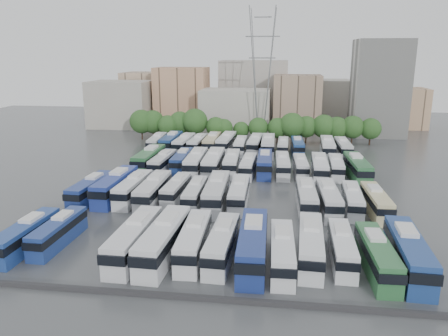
# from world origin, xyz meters

# --- Properties ---
(ground) EXTENTS (220.00, 220.00, 0.00)m
(ground) POSITION_xyz_m (0.00, 0.00, 0.00)
(ground) COLOR #424447
(ground) RESTS_ON ground
(parapet) EXTENTS (56.00, 0.50, 0.50)m
(parapet) POSITION_xyz_m (0.00, -33.00, 0.25)
(parapet) COLOR #2D2D30
(parapet) RESTS_ON ground
(tree_line) EXTENTS (64.54, 7.77, 8.51)m
(tree_line) POSITION_xyz_m (-1.64, 42.15, 4.43)
(tree_line) COLOR black
(tree_line) RESTS_ON ground
(city_buildings) EXTENTS (102.00, 35.00, 20.00)m
(city_buildings) POSITION_xyz_m (-7.46, 71.86, 7.87)
(city_buildings) COLOR #9E998E
(city_buildings) RESTS_ON ground
(apartment_tower) EXTENTS (14.00, 14.00, 26.00)m
(apartment_tower) POSITION_xyz_m (34.00, 58.00, 13.00)
(apartment_tower) COLOR silver
(apartment_tower) RESTS_ON ground
(electricity_pylon) EXTENTS (9.00, 6.91, 33.83)m
(electricity_pylon) POSITION_xyz_m (2.00, 50.00, 18.66)
(electricity_pylon) COLOR slate
(electricity_pylon) RESTS_ON ground
(bus_r0_s0) EXTENTS (2.79, 11.55, 3.60)m
(bus_r0_s0) POSITION_xyz_m (-21.43, -24.83, 1.77)
(bus_r0_s0) COLOR navy
(bus_r0_s0) RESTS_ON ground
(bus_r0_s1) EXTENTS (2.53, 10.89, 3.41)m
(bus_r0_s1) POSITION_xyz_m (-18.39, -23.05, 1.67)
(bus_r0_s1) COLOR navy
(bus_r0_s1) RESTS_ON ground
(bus_r0_s4) EXTENTS (3.07, 13.16, 4.11)m
(bus_r0_s4) POSITION_xyz_m (-8.35, -24.64, 2.02)
(bus_r0_s4) COLOR silver
(bus_r0_s4) RESTS_ON ground
(bus_r0_s5) EXTENTS (3.42, 13.70, 4.27)m
(bus_r0_s5) POSITION_xyz_m (-4.97, -24.60, 2.10)
(bus_r0_s5) COLOR silver
(bus_r0_s5) RESTS_ON ground
(bus_r0_s6) EXTENTS (3.08, 12.17, 3.79)m
(bus_r0_s6) POSITION_xyz_m (-1.69, -23.81, 1.86)
(bus_r0_s6) COLOR silver
(bus_r0_s6) RESTS_ON ground
(bus_r0_s7) EXTENTS (2.93, 11.90, 3.71)m
(bus_r0_s7) POSITION_xyz_m (1.60, -24.14, 1.82)
(bus_r0_s7) COLOR silver
(bus_r0_s7) RESTS_ON ground
(bus_r0_s8) EXTENTS (3.30, 13.75, 4.29)m
(bus_r0_s8) POSITION_xyz_m (5.05, -24.50, 2.11)
(bus_r0_s8) COLOR navy
(bus_r0_s8) RESTS_ON ground
(bus_r0_s9) EXTENTS (2.83, 11.63, 3.63)m
(bus_r0_s9) POSITION_xyz_m (8.27, -25.21, 1.78)
(bus_r0_s9) COLOR silver
(bus_r0_s9) RESTS_ON ground
(bus_r0_s10) EXTENTS (3.21, 12.33, 3.84)m
(bus_r0_s10) POSITION_xyz_m (11.38, -23.29, 1.88)
(bus_r0_s10) COLOR silver
(bus_r0_s10) RESTS_ON ground
(bus_r0_s11) EXTENTS (2.59, 10.98, 3.43)m
(bus_r0_s11) POSITION_xyz_m (14.77, -23.15, 1.68)
(bus_r0_s11) COLOR white
(bus_r0_s11) RESTS_ON ground
(bus_r0_s12) EXTENTS (2.99, 11.90, 3.71)m
(bus_r0_s12) POSITION_xyz_m (18.12, -24.95, 1.82)
(bus_r0_s12) COLOR #2D6A3A
(bus_r0_s12) RESTS_ON ground
(bus_r0_s13) EXTENTS (3.42, 13.41, 4.18)m
(bus_r0_s13) POSITION_xyz_m (21.40, -24.32, 2.05)
(bus_r0_s13) COLOR navy
(bus_r0_s13) RESTS_ON ground
(bus_r1_s0) EXTENTS (3.13, 12.01, 3.74)m
(bus_r1_s0) POSITION_xyz_m (-21.45, -7.00, 1.83)
(bus_r1_s0) COLOR navy
(bus_r1_s0) RESTS_ON ground
(bus_r1_s1) EXTENTS (3.20, 13.45, 4.20)m
(bus_r1_s1) POSITION_xyz_m (-18.02, -5.50, 2.06)
(bus_r1_s1) COLOR navy
(bus_r1_s1) RESTS_ON ground
(bus_r1_s2) EXTENTS (2.89, 12.15, 3.80)m
(bus_r1_s2) POSITION_xyz_m (-14.96, -5.87, 1.86)
(bus_r1_s2) COLOR silver
(bus_r1_s2) RESTS_ON ground
(bus_r1_s3) EXTENTS (2.87, 12.75, 3.99)m
(bus_r1_s3) POSITION_xyz_m (-11.49, -6.75, 1.96)
(bus_r1_s3) COLOR silver
(bus_r1_s3) RESTS_ON ground
(bus_r1_s4) EXTENTS (2.73, 10.94, 3.41)m
(bus_r1_s4) POSITION_xyz_m (-8.32, -4.88, 1.67)
(bus_r1_s4) COLOR silver
(bus_r1_s4) RESTS_ON ground
(bus_r1_s5) EXTENTS (2.57, 10.96, 3.42)m
(bus_r1_s5) POSITION_xyz_m (-4.93, -6.68, 1.68)
(bus_r1_s5) COLOR silver
(bus_r1_s5) RESTS_ON ground
(bus_r1_s6) EXTENTS (3.36, 13.51, 4.21)m
(bus_r1_s6) POSITION_xyz_m (-1.65, -6.84, 2.07)
(bus_r1_s6) COLOR silver
(bus_r1_s6) RESTS_ON ground
(bus_r1_s7) EXTENTS (2.76, 11.80, 3.69)m
(bus_r1_s7) POSITION_xyz_m (1.68, -6.12, 1.81)
(bus_r1_s7) COLOR silver
(bus_r1_s7) RESTS_ON ground
(bus_r1_s10) EXTENTS (2.91, 11.93, 3.72)m
(bus_r1_s10) POSITION_xyz_m (11.70, -6.63, 1.83)
(bus_r1_s10) COLOR silver
(bus_r1_s10) RESTS_ON ground
(bus_r1_s11) EXTENTS (3.07, 12.15, 3.78)m
(bus_r1_s11) POSITION_xyz_m (14.85, -7.06, 1.86)
(bus_r1_s11) COLOR silver
(bus_r1_s11) RESTS_ON ground
(bus_r1_s12) EXTENTS (2.89, 11.12, 3.46)m
(bus_r1_s12) POSITION_xyz_m (18.30, -6.49, 1.70)
(bus_r1_s12) COLOR silver
(bus_r1_s12) RESTS_ON ground
(bus_r1_s13) EXTENTS (2.89, 11.48, 3.58)m
(bus_r1_s13) POSITION_xyz_m (21.50, -7.10, 1.76)
(bus_r1_s13) COLOR beige
(bus_r1_s13) RESTS_ON ground
(bus_r2_s1) EXTENTS (3.20, 13.66, 4.27)m
(bus_r2_s1) POSITION_xyz_m (-18.03, 12.46, 2.10)
(bus_r2_s1) COLOR #2B6537
(bus_r2_s1) RESTS_ON ground
(bus_r2_s2) EXTENTS (2.93, 11.77, 3.67)m
(bus_r2_s2) POSITION_xyz_m (-14.95, 11.23, 1.80)
(bus_r2_s2) COLOR silver
(bus_r2_s2) RESTS_ON ground
(bus_r2_s3) EXTENTS (2.86, 11.91, 3.72)m
(bus_r2_s3) POSITION_xyz_m (-11.56, 13.11, 1.82)
(bus_r2_s3) COLOR navy
(bus_r2_s3) RESTS_ON ground
(bus_r2_s4) EXTENTS (3.31, 13.37, 4.17)m
(bus_r2_s4) POSITION_xyz_m (-8.38, 11.18, 2.05)
(bus_r2_s4) COLOR silver
(bus_r2_s4) RESTS_ON ground
(bus_r2_s5) EXTENTS (3.31, 13.69, 4.27)m
(bus_r2_s5) POSITION_xyz_m (-4.93, 11.01, 2.10)
(bus_r2_s5) COLOR silver
(bus_r2_s5) RESTS_ON ground
(bus_r2_s6) EXTENTS (3.14, 12.19, 3.80)m
(bus_r2_s6) POSITION_xyz_m (-1.62, 12.51, 1.86)
(bus_r2_s6) COLOR silver
(bus_r2_s6) RESTS_ON ground
(bus_r2_s7) EXTENTS (2.69, 11.15, 3.48)m
(bus_r2_s7) POSITION_xyz_m (1.70, 11.22, 1.71)
(bus_r2_s7) COLOR silver
(bus_r2_s7) RESTS_ON ground
(bus_r2_s8) EXTENTS (3.02, 12.57, 3.92)m
(bus_r2_s8) POSITION_xyz_m (4.74, 12.65, 1.93)
(bus_r2_s8) COLOR navy
(bus_r2_s8) RESTS_ON ground
(bus_r2_s9) EXTENTS (2.97, 11.83, 3.69)m
(bus_r2_s9) POSITION_xyz_m (8.13, 12.34, 1.81)
(bus_r2_s9) COLOR silver
(bus_r2_s9) RESTS_ON ground
(bus_r2_s10) EXTENTS (2.81, 10.94, 3.40)m
(bus_r2_s10) POSITION_xyz_m (11.52, 12.29, 1.67)
(bus_r2_s10) COLOR silver
(bus_r2_s10) RESTS_ON ground
(bus_r2_s11) EXTENTS (3.03, 12.51, 3.91)m
(bus_r2_s11) POSITION_xyz_m (14.94, 10.97, 1.92)
(bus_r2_s11) COLOR white
(bus_r2_s11) RESTS_ON ground
(bus_r2_s12) EXTENTS (2.85, 11.21, 3.49)m
(bus_r2_s12) POSITION_xyz_m (18.10, 12.65, 1.71)
(bus_r2_s12) COLOR silver
(bus_r2_s12) RESTS_ON ground
(bus_r2_s13) EXTENTS (3.59, 13.48, 4.19)m
(bus_r2_s13) POSITION_xyz_m (21.66, 11.05, 2.06)
(bus_r2_s13) COLOR #2D693B
(bus_r2_s13) RESTS_ON ground
(bus_r3_s0) EXTENTS (3.15, 11.86, 3.69)m
(bus_r3_s0) POSITION_xyz_m (-21.54, 30.26, 1.81)
(bus_r3_s0) COLOR silver
(bus_r3_s0) RESTS_ON ground
(bus_r3_s1) EXTENTS (2.87, 13.01, 4.08)m
(bus_r3_s1) POSITION_xyz_m (-18.04, 29.96, 2.00)
(bus_r3_s1) COLOR navy
(bus_r3_s1) RESTS_ON ground
(bus_r3_s2) EXTENTS (3.15, 12.52, 3.90)m
(bus_r3_s2) POSITION_xyz_m (-14.72, 29.00, 1.92)
(bus_r3_s2) COLOR silver
(bus_r3_s2) RESTS_ON ground
(bus_r3_s3) EXTENTS (3.05, 11.97, 3.73)m
(bus_r3_s3) POSITION_xyz_m (-11.60, 29.68, 1.83)
(bus_r3_s3) COLOR silver
(bus_r3_s3) RESTS_ON ground
(bus_r3_s4) EXTENTS (2.90, 12.84, 4.02)m
(bus_r3_s4) POSITION_xyz_m (-8.35, 30.61, 1.98)
(bus_r3_s4) COLOR beige
(bus_r3_s4) RESTS_ON ground
(bus_r3_s5) EXTENTS (3.51, 13.35, 4.15)m
(bus_r3_s5) POSITION_xyz_m (-5.07, 30.93, 2.04)
(bus_r3_s5) COLOR silver
(bus_r3_s5) RESTS_ON ground
(bus_r3_s6) EXTENTS (2.57, 11.23, 3.51)m
(bus_r3_s6) POSITION_xyz_m (-1.59, 29.57, 1.73)
(bus_r3_s6) COLOR white
(bus_r3_s6) RESTS_ON ground
(bus_r3_s7) EXTENTS (3.21, 12.48, 3.89)m
(bus_r3_s7) POSITION_xyz_m (1.73, 30.95, 1.91)
(bus_r3_s7) COLOR silver
(bus_r3_s7) RESTS_ON ground
(bus_r3_s8) EXTENTS (3.11, 13.41, 4.20)m
(bus_r3_s8) POSITION_xyz_m (4.79, 28.98, 2.06)
(bus_r3_s8) COLOR silver
(bus_r3_s8) RESTS_ON ground
(bus_r3_s9) EXTENTS (2.55, 10.90, 3.41)m
(bus_r3_s9) POSITION_xyz_m (8.16, 30.09, 1.67)
(bus_r3_s9) COLOR silver
(bus_r3_s9) RESTS_ON ground
(bus_r3_s10) EXTENTS (2.88, 11.47, 3.57)m
(bus_r3_s10) POSITION_xyz_m (11.46, 30.17, 1.75)
(bus_r3_s10) COLOR navy
(bus_r3_s10) RESTS_ON ground
(bus_r3_s12) EXTENTS (3.31, 13.07, 4.07)m
(bus_r3_s12) POSITION_xyz_m (18.00, 28.90, 2.00)
(bus_r3_s12) COLOR silver
(bus_r3_s12) RESTS_ON ground
(bus_r3_s13) EXTENTS (2.92, 12.19, 3.81)m
(bus_r3_s13) POSITION_xyz_m (21.46, 29.37, 1.87)
(bus_r3_s13) COLOR silver
(bus_r3_s13) RESTS_ON ground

